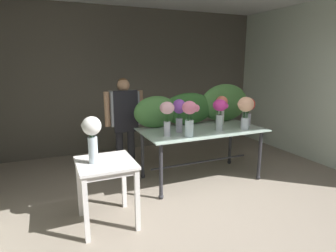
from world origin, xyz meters
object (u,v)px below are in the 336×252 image
at_px(vase_peach_ranunculus, 245,109).
at_px(vase_white_roses_tall, 92,135).
at_px(side_table_white, 106,171).
at_px(vase_blush_freesia, 167,114).
at_px(florist, 124,115).
at_px(vase_scarlet_lilies, 248,108).
at_px(vase_coral_carnations, 222,107).
at_px(vase_magenta_dahlias, 220,111).
at_px(vase_violet_roses, 179,111).
at_px(display_table_glass, 201,136).
at_px(vase_rosy_snapdragons, 190,115).

height_order(vase_peach_ranunculus, vase_white_roses_tall, vase_peach_ranunculus).
bearing_deg(vase_peach_ranunculus, side_table_white, -169.48).
relative_size(vase_blush_freesia, vase_white_roses_tall, 0.93).
distance_m(florist, vase_scarlet_lilies, 1.98).
bearing_deg(vase_peach_ranunculus, vase_coral_carnations, 104.01).
xyz_separation_m(vase_magenta_dahlias, vase_peach_ranunculus, (0.39, -0.09, 0.02)).
bearing_deg(vase_violet_roses, display_table_glass, 4.58).
height_order(vase_blush_freesia, vase_magenta_dahlias, vase_blush_freesia).
xyz_separation_m(vase_coral_carnations, vase_rosy_snapdragons, (-0.84, -0.50, 0.01)).
height_order(vase_coral_carnations, vase_peach_ranunculus, vase_peach_ranunculus).
distance_m(display_table_glass, vase_coral_carnations, 0.64).
xyz_separation_m(display_table_glass, vase_magenta_dahlias, (0.20, -0.18, 0.41)).
height_order(vase_blush_freesia, vase_violet_roses, vase_violet_roses).
height_order(side_table_white, vase_white_roses_tall, vase_white_roses_tall).
bearing_deg(side_table_white, vase_white_roses_tall, 179.84).
distance_m(vase_blush_freesia, vase_coral_carnations, 1.17).
height_order(florist, vase_white_roses_tall, florist).
relative_size(vase_magenta_dahlias, vase_white_roses_tall, 0.91).
height_order(vase_violet_roses, vase_peach_ranunculus, vase_peach_ranunculus).
xyz_separation_m(display_table_glass, vase_blush_freesia, (-0.64, -0.18, 0.43)).
bearing_deg(vase_rosy_snapdragons, vase_magenta_dahlias, 13.48).
relative_size(vase_rosy_snapdragons, vase_white_roses_tall, 0.96).
height_order(vase_coral_carnations, vase_rosy_snapdragons, vase_rosy_snapdragons).
distance_m(vase_rosy_snapdragons, vase_white_roses_tall, 1.38).
bearing_deg(vase_violet_roses, vase_blush_freesia, -149.08).
distance_m(vase_rosy_snapdragons, vase_scarlet_lilies, 1.20).
distance_m(vase_peach_ranunculus, vase_white_roses_tall, 2.33).
xyz_separation_m(vase_scarlet_lilies, vase_white_roses_tall, (-2.51, -0.60, -0.04)).
xyz_separation_m(vase_scarlet_lilies, vase_peach_ranunculus, (-0.22, -0.20, 0.03)).
height_order(vase_rosy_snapdragons, vase_white_roses_tall, vase_rosy_snapdragons).
relative_size(florist, vase_violet_roses, 3.23).
xyz_separation_m(vase_rosy_snapdragons, vase_peach_ranunculus, (0.95, 0.05, 0.02)).
relative_size(display_table_glass, florist, 1.19).
bearing_deg(vase_coral_carnations, vase_blush_freesia, -161.62).
bearing_deg(display_table_glass, vase_violet_roses, -175.42).
bearing_deg(vase_blush_freesia, vase_scarlet_lilies, 4.57).
bearing_deg(florist, vase_magenta_dahlias, -39.42).
bearing_deg(vase_coral_carnations, vase_scarlet_lilies, -37.65).
height_order(vase_coral_carnations, vase_white_roses_tall, vase_coral_carnations).
bearing_deg(vase_rosy_snapdragons, vase_violet_roses, 93.58).
relative_size(side_table_white, vase_coral_carnations, 1.61).
bearing_deg(vase_coral_carnations, vase_peach_ranunculus, -75.99).
relative_size(vase_magenta_dahlias, vase_rosy_snapdragons, 0.95).
relative_size(florist, vase_scarlet_lilies, 3.48).
distance_m(display_table_glass, vase_white_roses_tall, 1.87).
bearing_deg(vase_violet_roses, vase_coral_carnations, 14.17).
distance_m(vase_blush_freesia, vase_rosy_snapdragons, 0.31).
bearing_deg(vase_magenta_dahlias, vase_rosy_snapdragons, -166.52).
height_order(vase_rosy_snapdragons, vase_peach_ranunculus, vase_peach_ranunculus).
height_order(vase_blush_freesia, vase_scarlet_lilies, vase_blush_freesia).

